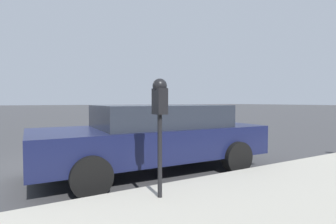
% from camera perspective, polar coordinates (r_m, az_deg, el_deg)
% --- Properties ---
extents(ground_plane, '(220.00, 220.00, 0.00)m').
position_cam_1_polar(ground_plane, '(6.01, -17.68, -11.69)').
color(ground_plane, '#424244').
extents(parking_meter, '(0.21, 0.19, 1.57)m').
position_cam_1_polar(parking_meter, '(3.42, -1.81, 1.15)').
color(parking_meter, black).
rests_on(parking_meter, sidewalk).
extents(car_navy, '(2.17, 4.70, 1.37)m').
position_cam_1_polar(car_navy, '(5.43, -2.91, -5.14)').
color(car_navy, '#14193D').
rests_on(car_navy, ground_plane).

